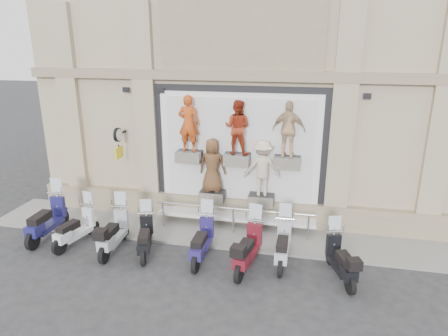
{
  "coord_description": "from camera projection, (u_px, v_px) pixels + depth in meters",
  "views": [
    {
      "loc": [
        2.08,
        -9.16,
        5.87
      ],
      "look_at": [
        -0.27,
        1.9,
        2.23
      ],
      "focal_mm": 32.0,
      "sensor_mm": 36.0,
      "label": 1
    }
  ],
  "objects": [
    {
      "name": "building",
      "position": [
        258.0,
        37.0,
        15.43
      ],
      "size": [
        14.0,
        8.6,
        12.0
      ],
      "primitive_type": null,
      "color": "tan",
      "rests_on": "ground"
    },
    {
      "name": "scooter_b",
      "position": [
        75.0,
        222.0,
        11.81
      ],
      "size": [
        0.94,
        1.9,
        1.49
      ],
      "primitive_type": null,
      "rotation": [
        0.0,
        0.0,
        -0.23
      ],
      "color": "silver",
      "rests_on": "ground"
    },
    {
      "name": "scooter_d",
      "position": [
        145.0,
        231.0,
        11.31
      ],
      "size": [
        1.0,
        1.84,
        1.44
      ],
      "primitive_type": null,
      "rotation": [
        0.0,
        0.0,
        0.29
      ],
      "color": "black",
      "rests_on": "ground"
    },
    {
      "name": "shop_vitrine",
      "position": [
        240.0,
        155.0,
        12.54
      ],
      "size": [
        5.6,
        0.88,
        4.3
      ],
      "color": "black",
      "rests_on": "ground"
    },
    {
      "name": "scooter_h",
      "position": [
        342.0,
        253.0,
        10.09
      ],
      "size": [
        1.07,
        1.9,
        1.48
      ],
      "primitive_type": null,
      "rotation": [
        0.0,
        0.0,
        0.32
      ],
      "color": "black",
      "rests_on": "ground"
    },
    {
      "name": "sidewalk",
      "position": [
        234.0,
        232.0,
        12.68
      ],
      "size": [
        16.0,
        2.2,
        0.08
      ],
      "primitive_type": "cube",
      "color": "gray",
      "rests_on": "ground"
    },
    {
      "name": "scooter_e",
      "position": [
        202.0,
        234.0,
        10.99
      ],
      "size": [
        0.57,
        1.91,
        1.55
      ],
      "primitive_type": null,
      "rotation": [
        0.0,
        0.0,
        0.01
      ],
      "color": "navy",
      "rests_on": "ground"
    },
    {
      "name": "scooter_f",
      "position": [
        248.0,
        241.0,
        10.54
      ],
      "size": [
        0.87,
        2.04,
        1.6
      ],
      "primitive_type": null,
      "rotation": [
        0.0,
        0.0,
        -0.16
      ],
      "color": "#580F19",
      "rests_on": "ground"
    },
    {
      "name": "guard_rail",
      "position": [
        233.0,
        221.0,
        12.46
      ],
      "size": [
        5.06,
        0.1,
        0.93
      ],
      "primitive_type": null,
      "color": "#9EA0A5",
      "rests_on": "ground"
    },
    {
      "name": "clock_sign_bracket",
      "position": [
        118.0,
        139.0,
        12.95
      ],
      "size": [
        0.1,
        0.8,
        1.02
      ],
      "color": "black",
      "rests_on": "ground"
    },
    {
      "name": "scooter_c",
      "position": [
        113.0,
        225.0,
        11.45
      ],
      "size": [
        0.68,
        1.98,
        1.59
      ],
      "primitive_type": null,
      "rotation": [
        0.0,
        0.0,
        0.05
      ],
      "color": "#969BA2",
      "rests_on": "ground"
    },
    {
      "name": "ground",
      "position": [
        219.0,
        269.0,
        10.74
      ],
      "size": [
        90.0,
        90.0,
        0.0
      ],
      "primitive_type": "plane",
      "color": "#29292B",
      "rests_on": "ground"
    },
    {
      "name": "scooter_g",
      "position": [
        283.0,
        238.0,
        10.81
      ],
      "size": [
        0.55,
        1.87,
        1.52
      ],
      "primitive_type": null,
      "rotation": [
        0.0,
        0.0,
        -0.0
      ],
      "color": "#ADAEB4",
      "rests_on": "ground"
    },
    {
      "name": "scooter_a",
      "position": [
        46.0,
        212.0,
        12.19
      ],
      "size": [
        0.66,
        2.12,
        1.72
      ],
      "primitive_type": null,
      "rotation": [
        0.0,
        0.0,
        0.02
      ],
      "color": "#18164F",
      "rests_on": "ground"
    }
  ]
}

